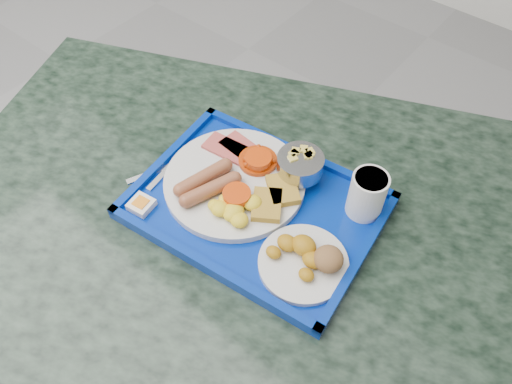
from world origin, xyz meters
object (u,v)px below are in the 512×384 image
table (251,270)px  juice_cup (367,193)px  fruit_bowl (300,164)px  tray (256,207)px  main_plate (236,183)px  bread_plate (307,259)px

table → juice_cup: juice_cup is taller
fruit_bowl → tray: bearing=-102.9°
table → main_plate: size_ratio=5.36×
bread_plate → fruit_bowl: bearing=130.0°
fruit_bowl → main_plate: bearing=-129.3°
tray → table: bearing=-79.1°
fruit_bowl → bread_plate: bearing=-50.0°
tray → bread_plate: bearing=-16.4°
bread_plate → juice_cup: bearing=84.9°
bread_plate → juice_cup: juice_cup is taller
juice_cup → fruit_bowl: bearing=-174.5°
tray → fruit_bowl: 0.12m
bread_plate → main_plate: bearing=165.8°
juice_cup → table: bearing=-138.5°
table → fruit_bowl: bearing=81.2°
tray → juice_cup: (0.16, 0.12, 0.06)m
bread_plate → fruit_bowl: (-0.12, 0.15, 0.02)m
main_plate → tray: bearing=-8.2°
main_plate → juice_cup: size_ratio=2.96×
bread_plate → juice_cup: 0.17m
main_plate → fruit_bowl: size_ratio=3.05×
fruit_bowl → juice_cup: 0.14m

